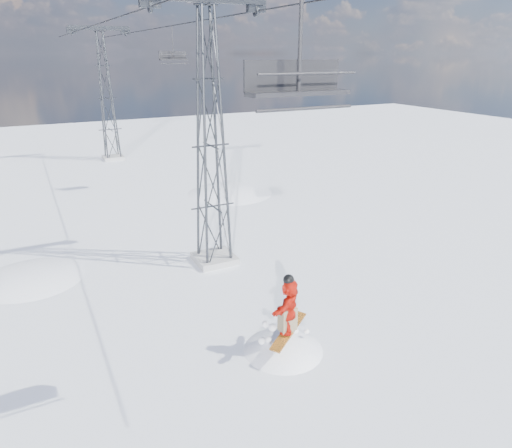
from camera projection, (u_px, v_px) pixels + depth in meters
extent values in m
plane|color=white|center=(286.00, 361.00, 14.55)|extent=(120.00, 120.00, 0.00)
sphere|color=white|center=(58.00, 416.00, 22.61)|extent=(16.00, 16.00, 16.00)
sphere|color=white|center=(232.00, 310.00, 35.46)|extent=(20.00, 20.00, 20.00)
cube|color=#999999|center=(215.00, 258.00, 21.52)|extent=(1.80, 1.80, 0.30)
cube|color=#292C30|center=(150.00, 0.00, 16.76)|extent=(0.80, 0.25, 0.50)
cube|color=#292C30|center=(256.00, 6.00, 18.63)|extent=(0.80, 0.25, 0.50)
cube|color=#999999|center=(113.00, 158.00, 42.39)|extent=(1.80, 1.80, 0.30)
cube|color=#292C30|center=(99.00, 28.00, 38.50)|extent=(5.00, 0.35, 0.35)
cube|color=#292C30|center=(72.00, 30.00, 37.63)|extent=(0.80, 0.25, 0.50)
cube|color=#292C30|center=(125.00, 31.00, 39.50)|extent=(0.80, 0.25, 0.50)
cylinder|color=black|center=(99.00, 24.00, 26.43)|extent=(0.06, 51.00, 0.06)
cylinder|color=black|center=(172.00, 26.00, 28.30)|extent=(0.06, 51.00, 0.06)
sphere|color=white|center=(282.00, 392.00, 15.75)|extent=(4.40, 4.40, 4.40)
cube|color=orange|center=(288.00, 331.00, 14.57)|extent=(1.77, 1.29, 0.45)
imported|color=red|center=(289.00, 306.00, 14.24)|extent=(1.66, 1.48, 1.83)
cube|color=#78674A|center=(289.00, 319.00, 14.41)|extent=(0.64, 0.62, 0.84)
sphere|color=black|center=(290.00, 280.00, 13.93)|extent=(0.34, 0.34, 0.34)
cylinder|color=black|center=(301.00, 28.00, 8.49)|extent=(0.09, 0.09, 2.36)
cube|color=black|center=(299.00, 93.00, 8.91)|extent=(2.14, 0.48, 0.09)
cube|color=black|center=(293.00, 75.00, 8.99)|extent=(2.14, 0.06, 0.59)
cylinder|color=black|center=(306.00, 108.00, 8.78)|extent=(2.14, 0.06, 0.06)
cylinder|color=black|center=(308.00, 73.00, 8.51)|extent=(2.14, 0.05, 0.05)
cylinder|color=black|center=(173.00, 43.00, 28.75)|extent=(0.07, 0.07, 2.00)
cube|color=black|center=(174.00, 60.00, 29.10)|extent=(1.82, 0.41, 0.07)
cube|color=black|center=(173.00, 55.00, 29.17)|extent=(1.82, 0.05, 0.50)
cylinder|color=black|center=(175.00, 64.00, 28.99)|extent=(1.82, 0.05, 0.05)
cylinder|color=black|center=(175.00, 54.00, 28.76)|extent=(1.82, 0.05, 0.05)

